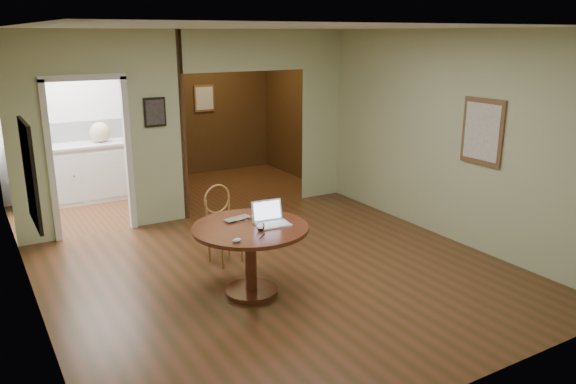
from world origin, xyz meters
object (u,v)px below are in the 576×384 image
chair (222,219)px  closed_laptop (240,220)px  dining_table (251,244)px  open_laptop (270,218)px

chair → closed_laptop: size_ratio=3.13×
closed_laptop → dining_table: bearing=-94.2°
chair → open_laptop: bearing=-93.5°
dining_table → chair: 0.98m
chair → open_laptop: (0.10, -1.01, 0.29)m
dining_table → closed_laptop: closed_laptop is taller
closed_laptop → chair: bearing=71.0°
dining_table → chair: bearing=83.3°
dining_table → closed_laptop: size_ratio=4.02×
open_laptop → closed_laptop: bearing=140.9°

